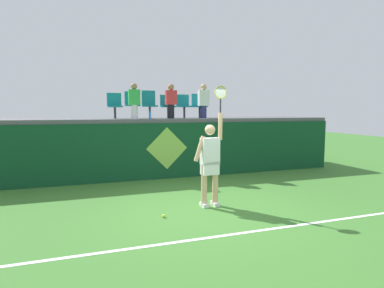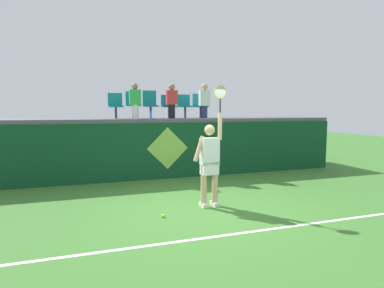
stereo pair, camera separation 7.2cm
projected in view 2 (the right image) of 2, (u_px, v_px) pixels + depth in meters
The scene contains 17 objects.
ground_plane at pixel (206, 211), 6.53m from camera, with size 40.00×40.00×0.00m, color #3D752D.
court_back_wall at pixel (166, 151), 9.66m from camera, with size 11.81×0.20×1.69m, color #0F4223.
spectator_platform at pixel (157, 120), 10.65m from camera, with size 11.81×2.41×0.12m, color #56565B.
court_baseline_stripe at pixel (234, 234), 5.31m from camera, with size 10.63×0.08×0.01m, color white.
tennis_player at pixel (210, 160), 6.78m from camera, with size 0.75×0.28×2.58m.
tennis_ball at pixel (163, 216), 6.14m from camera, with size 0.07×0.07×0.07m, color #D1E533.
water_bottle at pixel (151, 115), 9.58m from camera, with size 0.07×0.07×0.22m, color #338CE5.
stadium_chair_0 at pixel (116, 104), 9.88m from camera, with size 0.44×0.42×0.80m.
stadium_chair_1 at pixel (133, 103), 10.05m from camera, with size 0.44×0.42×0.86m.
stadium_chair_2 at pixel (150, 103), 10.23m from camera, with size 0.44×0.42×0.89m.
stadium_chair_3 at pixel (168, 105), 10.41m from camera, with size 0.44×0.42×0.77m.
stadium_chair_4 at pixel (185, 105), 10.59m from camera, with size 0.44×0.42×0.78m.
stadium_chair_5 at pixel (200, 104), 10.76m from camera, with size 0.44×0.42×0.82m.
spectator_0 at pixel (204, 100), 10.34m from camera, with size 0.34×0.21×1.11m.
spectator_1 at pixel (135, 100), 9.64m from camera, with size 0.34×0.20×1.07m.
spectator_2 at pixel (172, 100), 9.99m from camera, with size 0.34×0.20×1.08m.
wall_signage_mount at pixel (168, 178), 9.65m from camera, with size 1.27×0.01×1.56m.
Camera 2 is at (-2.29, -5.93, 2.06)m, focal length 29.76 mm.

